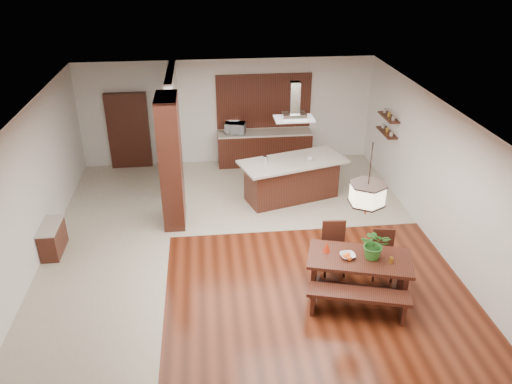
{
  "coord_description": "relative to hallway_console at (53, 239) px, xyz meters",
  "views": [
    {
      "loc": [
        -0.66,
        -8.72,
        5.73
      ],
      "look_at": [
        0.3,
        0.0,
        1.25
      ],
      "focal_mm": 35.0,
      "sensor_mm": 36.0,
      "label": 1
    }
  ],
  "objects": [
    {
      "name": "room_shell",
      "position": [
        3.81,
        -0.2,
        1.75
      ],
      "size": [
        9.0,
        9.04,
        2.92
      ],
      "color": "#3E170B",
      "rests_on": "ground"
    },
    {
      "name": "tile_hallway",
      "position": [
        1.06,
        -0.2,
        -0.31
      ],
      "size": [
        2.5,
        9.0,
        0.01
      ],
      "primitive_type": "cube",
      "color": "#BDB39D",
      "rests_on": "ground"
    },
    {
      "name": "tile_kitchen",
      "position": [
        5.06,
        2.3,
        -0.31
      ],
      "size": [
        5.5,
        4.0,
        0.01
      ],
      "primitive_type": "cube",
      "color": "#BDB39D",
      "rests_on": "ground"
    },
    {
      "name": "soffit_band",
      "position": [
        3.81,
        -0.2,
        2.57
      ],
      "size": [
        8.0,
        9.0,
        0.02
      ],
      "primitive_type": "cube",
      "color": "#422210",
      "rests_on": "room_shell"
    },
    {
      "name": "partition_pier",
      "position": [
        2.41,
        1.0,
        1.14
      ],
      "size": [
        0.45,
        1.0,
        2.9
      ],
      "primitive_type": "cube",
      "color": "black",
      "rests_on": "ground"
    },
    {
      "name": "partition_stub",
      "position": [
        2.41,
        3.1,
        1.14
      ],
      "size": [
        0.18,
        2.4,
        2.9
      ],
      "primitive_type": "cube",
      "color": "silver",
      "rests_on": "ground"
    },
    {
      "name": "hallway_console",
      "position": [
        0.0,
        0.0,
        0.0
      ],
      "size": [
        0.37,
        0.88,
        0.63
      ],
      "primitive_type": "cube",
      "color": "black",
      "rests_on": "ground"
    },
    {
      "name": "hallway_doorway",
      "position": [
        1.11,
        4.2,
        0.74
      ],
      "size": [
        1.1,
        0.2,
        2.1
      ],
      "primitive_type": "cube",
      "color": "black",
      "rests_on": "ground"
    },
    {
      "name": "rear_counter",
      "position": [
        4.81,
        4.0,
        0.16
      ],
      "size": [
        2.6,
        0.62,
        0.95
      ],
      "color": "black",
      "rests_on": "ground"
    },
    {
      "name": "kitchen_window",
      "position": [
        4.81,
        4.26,
        1.44
      ],
      "size": [
        2.6,
        0.08,
        1.5
      ],
      "primitive_type": "cube",
      "color": "#A87332",
      "rests_on": "room_shell"
    },
    {
      "name": "shelf_lower",
      "position": [
        7.68,
        2.4,
        1.08
      ],
      "size": [
        0.26,
        0.9,
        0.04
      ],
      "primitive_type": "cube",
      "color": "black",
      "rests_on": "room_shell"
    },
    {
      "name": "shelf_upper",
      "position": [
        7.68,
        2.4,
        1.49
      ],
      "size": [
        0.26,
        0.9,
        0.04
      ],
      "primitive_type": "cube",
      "color": "black",
      "rests_on": "room_shell"
    },
    {
      "name": "dining_table",
      "position": [
        5.75,
        -1.92,
        0.24
      ],
      "size": [
        1.98,
        1.37,
        0.75
      ],
      "rotation": [
        0.0,
        0.0,
        -0.28
      ],
      "color": "black",
      "rests_on": "ground"
    },
    {
      "name": "dining_bench",
      "position": [
        5.57,
        -2.54,
        -0.07
      ],
      "size": [
        1.75,
        0.82,
        0.48
      ],
      "primitive_type": null,
      "rotation": [
        0.0,
        0.0,
        -0.27
      ],
      "color": "black",
      "rests_on": "ground"
    },
    {
      "name": "dining_chair_left",
      "position": [
        5.48,
        -1.27,
        0.19
      ],
      "size": [
        0.48,
        0.48,
        1.01
      ],
      "primitive_type": null,
      "rotation": [
        0.0,
        0.0,
        -0.09
      ],
      "color": "black",
      "rests_on": "ground"
    },
    {
      "name": "dining_chair_right",
      "position": [
        6.34,
        -1.52,
        0.15
      ],
      "size": [
        0.48,
        0.48,
        0.93
      ],
      "primitive_type": null,
      "rotation": [
        0.0,
        0.0,
        -0.19
      ],
      "color": "black",
      "rests_on": "ground"
    },
    {
      "name": "pendant_lantern",
      "position": [
        5.75,
        -1.92,
        1.93
      ],
      "size": [
        0.64,
        0.64,
        1.31
      ],
      "primitive_type": null,
      "color": "#FFEAC3",
      "rests_on": "room_shell"
    },
    {
      "name": "foliage_plant",
      "position": [
        5.98,
        -1.96,
        0.71
      ],
      "size": [
        0.6,
        0.55,
        0.56
      ],
      "primitive_type": "imported",
      "rotation": [
        0.0,
        0.0,
        -0.27
      ],
      "color": "#2A6A23",
      "rests_on": "dining_table"
    },
    {
      "name": "fruit_bowl",
      "position": [
        5.53,
        -1.9,
        0.47
      ],
      "size": [
        0.28,
        0.28,
        0.06
      ],
      "primitive_type": "imported",
      "rotation": [
        0.0,
        0.0,
        0.06
      ],
      "color": "beige",
      "rests_on": "dining_table"
    },
    {
      "name": "napkin_cone",
      "position": [
        5.21,
        -1.68,
        0.54
      ],
      "size": [
        0.14,
        0.14,
        0.21
      ],
      "primitive_type": "cone",
      "rotation": [
        0.0,
        0.0,
        0.04
      ],
      "color": "#B2250C",
      "rests_on": "dining_table"
    },
    {
      "name": "gold_ornament",
      "position": [
        6.23,
        -2.14,
        0.49
      ],
      "size": [
        0.08,
        0.08,
        0.11
      ],
      "primitive_type": "cylinder",
      "rotation": [
        0.0,
        0.0,
        -0.05
      ],
      "color": "gold",
      "rests_on": "dining_table"
    },
    {
      "name": "kitchen_island",
      "position": [
        5.2,
        1.81,
        0.21
      ],
      "size": [
        2.7,
        1.76,
        1.03
      ],
      "rotation": [
        0.0,
        0.0,
        0.29
      ],
      "color": "black",
      "rests_on": "ground"
    },
    {
      "name": "range_hood",
      "position": [
        5.2,
        1.81,
        2.15
      ],
      "size": [
        0.9,
        0.55,
        0.87
      ],
      "primitive_type": null,
      "color": "silver",
      "rests_on": "room_shell"
    },
    {
      "name": "island_cup",
      "position": [
        5.61,
        1.73,
        0.76
      ],
      "size": [
        0.14,
        0.14,
        0.09
      ],
      "primitive_type": "imported",
      "rotation": [
        0.0,
        0.0,
        0.26
      ],
      "color": "white",
      "rests_on": "kitchen_island"
    },
    {
      "name": "microwave",
      "position": [
        4.0,
        3.98,
        0.79
      ],
      "size": [
        0.61,
        0.48,
        0.3
      ],
      "primitive_type": "imported",
      "rotation": [
        0.0,
        0.0,
        -0.22
      ],
      "color": "silver",
      "rests_on": "rear_counter"
    }
  ]
}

